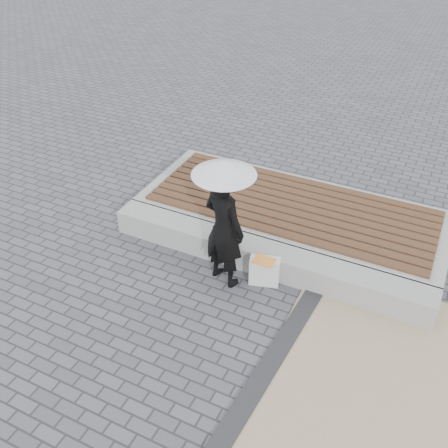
% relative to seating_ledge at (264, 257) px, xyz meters
% --- Properties ---
extents(ground, '(80.00, 80.00, 0.00)m').
position_rel_seating_ledge_xyz_m(ground, '(0.00, -1.60, -0.20)').
color(ground, '#4F4F54').
rests_on(ground, ground).
extents(edging_band, '(0.61, 5.20, 0.04)m').
position_rel_seating_ledge_xyz_m(edging_band, '(0.75, -2.10, -0.18)').
color(edging_band, '#29292B').
rests_on(edging_band, ground).
extents(seating_ledge, '(5.00, 0.45, 0.40)m').
position_rel_seating_ledge_xyz_m(seating_ledge, '(0.00, 0.00, 0.00)').
color(seating_ledge, gray).
rests_on(seating_ledge, ground).
extents(timber_platform, '(5.00, 2.00, 0.40)m').
position_rel_seating_ledge_xyz_m(timber_platform, '(0.00, 1.20, 0.00)').
color(timber_platform, '#A9A9A3').
rests_on(timber_platform, ground).
extents(timber_decking, '(4.60, 1.80, 0.04)m').
position_rel_seating_ledge_xyz_m(timber_decking, '(0.00, 1.20, 0.22)').
color(timber_decking, brown).
rests_on(timber_decking, timber_platform).
extents(woman, '(0.77, 0.62, 1.83)m').
position_rel_seating_ledge_xyz_m(woman, '(-0.43, -0.49, 0.72)').
color(woman, black).
rests_on(woman, ground).
extents(parasol, '(0.86, 0.86, 1.09)m').
position_rel_seating_ledge_xyz_m(parasol, '(-0.43, -0.49, 1.69)').
color(parasol, '#B5B5BA').
rests_on(parasol, ground).
extents(handbag, '(0.40, 0.19, 0.27)m').
position_rel_seating_ledge_xyz_m(handbag, '(-0.56, -0.17, 0.33)').
color(handbag, black).
rests_on(handbag, seating_ledge).
extents(canvas_tote, '(0.46, 0.29, 0.45)m').
position_rel_seating_ledge_xyz_m(canvas_tote, '(0.14, -0.32, 0.03)').
color(canvas_tote, silver).
rests_on(canvas_tote, ground).
extents(magazine, '(0.30, 0.22, 0.01)m').
position_rel_seating_ledge_xyz_m(magazine, '(0.14, -0.37, 0.26)').
color(magazine, red).
rests_on(magazine, canvas_tote).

